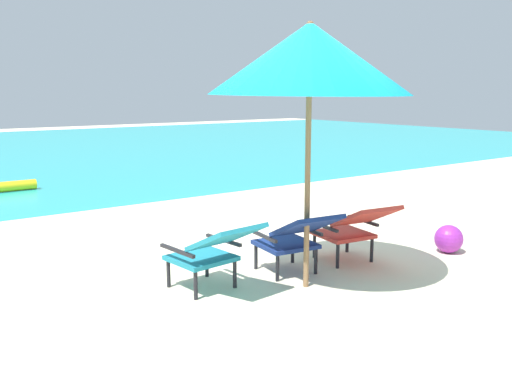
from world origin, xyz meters
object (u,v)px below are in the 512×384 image
lounge_chair_center (295,236)px  beach_umbrella_center (310,59)px  lounge_chair_right (354,226)px  beach_ball (449,239)px  lounge_chair_left (213,249)px

lounge_chair_center → beach_umbrella_center: beach_umbrella_center is taller
lounge_chair_right → beach_ball: (1.16, -0.33, -0.25)m
lounge_chair_center → lounge_chair_right: (0.74, -0.06, 0.00)m
lounge_chair_left → beach_umbrella_center: size_ratio=0.39×
lounge_chair_right → beach_ball: 1.24m
lounge_chair_center → beach_ball: size_ratio=2.97×
beach_umbrella_center → beach_ball: bearing=-3.1°
lounge_chair_center → beach_ball: bearing=-11.4°
lounge_chair_left → beach_umbrella_center: beach_umbrella_center is taller
lounge_chair_left → lounge_chair_right: 1.61m
lounge_chair_right → lounge_chair_center: bearing=175.7°
lounge_chair_right → beach_ball: bearing=-15.8°
lounge_chair_center → beach_umbrella_center: 1.67m
lounge_chair_right → beach_umbrella_center: size_ratio=0.40×
lounge_chair_left → lounge_chair_right: same height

